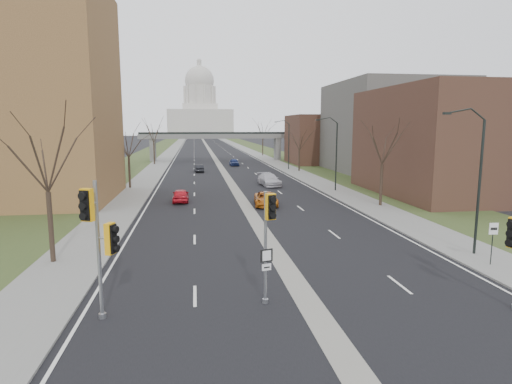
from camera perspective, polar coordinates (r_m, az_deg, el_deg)
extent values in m
plane|color=black|center=(19.24, 7.47, -15.07)|extent=(700.00, 700.00, 0.00)
cube|color=black|center=(167.17, -6.53, 6.06)|extent=(20.00, 600.00, 0.01)
cube|color=gray|center=(167.17, -6.53, 6.06)|extent=(1.20, 600.00, 0.02)
cube|color=gray|center=(167.95, -2.41, 6.14)|extent=(4.00, 600.00, 0.12)
cube|color=gray|center=(167.25, -10.67, 5.99)|extent=(4.00, 600.00, 0.12)
cube|color=#30411E|center=(168.66, -0.37, 6.16)|extent=(8.00, 600.00, 0.10)
cube|color=#30411E|center=(167.61, -12.73, 5.93)|extent=(8.00, 600.00, 0.10)
cube|color=brown|center=(53.43, 24.69, 6.10)|extent=(16.00, 20.00, 12.00)
cube|color=#63615A|center=(76.36, 17.51, 8.18)|extent=(18.00, 22.00, 15.00)
cube|color=brown|center=(91.02, 9.07, 6.93)|extent=(14.00, 14.00, 10.00)
cube|color=slate|center=(97.49, -13.60, 5.44)|extent=(1.20, 2.50, 5.00)
cube|color=slate|center=(98.88, 2.86, 5.72)|extent=(1.20, 2.50, 5.00)
cube|color=slate|center=(97.07, -5.34, 7.41)|extent=(34.00, 3.00, 1.00)
cube|color=black|center=(97.06, -5.34, 7.82)|extent=(34.00, 0.15, 0.50)
cube|color=beige|center=(336.96, -7.44, 9.09)|extent=(48.00, 42.00, 20.00)
cube|color=beige|center=(337.26, -7.48, 11.12)|extent=(26.00, 26.00, 5.00)
cylinder|color=beige|center=(337.76, -7.51, 12.65)|extent=(22.00, 22.00, 14.00)
sphere|color=beige|center=(338.69, -7.55, 14.51)|extent=(22.00, 22.00, 22.00)
cylinder|color=beige|center=(340.05, -7.59, 16.43)|extent=(3.60, 3.60, 4.50)
cylinder|color=black|center=(28.58, 27.61, 0.46)|extent=(0.16, 0.16, 8.00)
cube|color=black|center=(27.06, 24.26, 9.53)|extent=(0.45, 0.18, 0.14)
cylinder|color=black|center=(51.81, 10.65, 4.60)|extent=(0.16, 0.16, 8.00)
cube|color=black|center=(50.99, 8.31, 9.49)|extent=(0.45, 0.18, 0.14)
cylinder|color=black|center=(76.84, 4.39, 6.04)|extent=(0.16, 0.16, 8.00)
cube|color=black|center=(76.29, 2.72, 9.30)|extent=(0.45, 0.18, 0.14)
cylinder|color=#382B21|center=(26.81, -25.68, -4.24)|extent=(0.28, 0.28, 4.00)
cylinder|color=#382B21|center=(55.82, -16.52, 2.49)|extent=(0.28, 0.28, 3.75)
cylinder|color=#382B21|center=(89.46, -13.42, 5.01)|extent=(0.28, 0.28, 4.25)
cylinder|color=#382B21|center=(43.20, 16.35, 0.92)|extent=(0.28, 0.28, 4.00)
cylinder|color=#382B21|center=(74.34, 5.78, 4.19)|extent=(0.28, 0.28, 3.50)
cylinder|color=#382B21|center=(113.47, 0.90, 5.99)|extent=(0.28, 0.28, 4.25)
cylinder|color=gray|center=(18.26, -20.23, -7.40)|extent=(0.15, 0.15, 5.68)
cylinder|color=gray|center=(19.18, -19.79, -15.27)|extent=(0.31, 0.31, 0.22)
cube|color=#F1A70E|center=(17.40, -21.59, -1.61)|extent=(0.59, 0.58, 1.26)
cube|color=#F1A70E|center=(17.82, -18.87, -5.90)|extent=(0.58, 0.59, 1.26)
cylinder|color=gray|center=(18.72, 1.27, -7.52)|extent=(0.13, 0.13, 5.01)
cylinder|color=gray|center=(19.53, 1.24, -14.31)|extent=(0.27, 0.27, 0.19)
cube|color=#F1A70E|center=(17.85, 1.95, -1.97)|extent=(0.50, 0.48, 1.11)
cube|color=black|center=(18.80, 1.27, -8.36)|extent=(0.57, 0.20, 0.58)
cube|color=silver|center=(18.96, 1.26, -9.89)|extent=(0.43, 0.16, 0.29)
cylinder|color=black|center=(27.23, 28.93, -6.39)|extent=(0.06, 0.06, 2.05)
cube|color=silver|center=(27.00, 29.09, -4.28)|extent=(0.51, 0.07, 0.65)
imported|color=red|center=(44.81, -10.02, -0.43)|extent=(1.64, 4.04, 1.38)
imported|color=black|center=(73.64, -7.61, 3.14)|extent=(1.70, 3.86, 1.23)
imported|color=#BA6113|center=(42.08, 1.34, -0.93)|extent=(2.69, 4.97, 1.33)
imported|color=#B5B3BB|center=(56.16, 1.75, 1.65)|extent=(2.82, 5.65, 1.58)
imported|color=navy|center=(84.86, -2.94, 4.00)|extent=(1.75, 4.18, 1.41)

